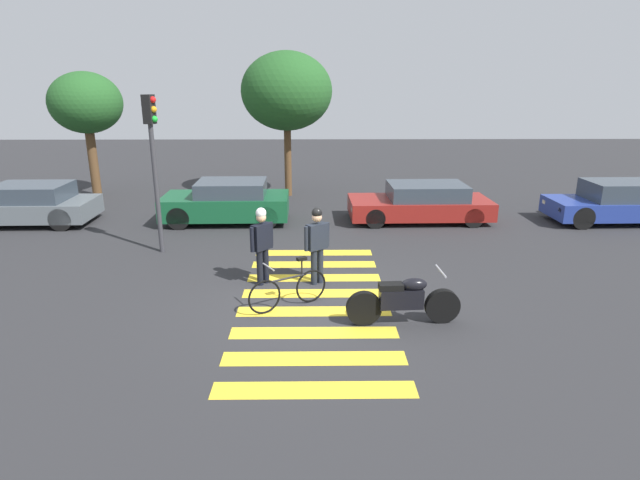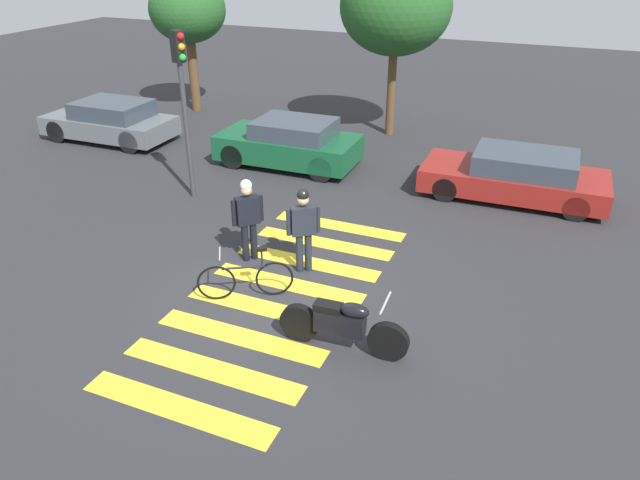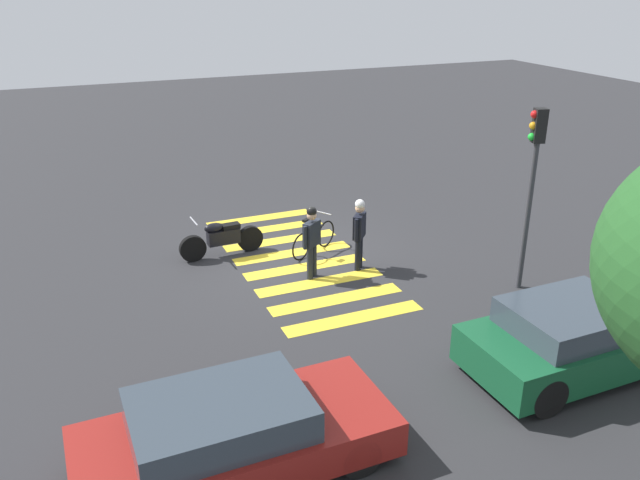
# 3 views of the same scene
# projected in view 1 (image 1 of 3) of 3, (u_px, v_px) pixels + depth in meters

# --- Properties ---
(ground_plane) EXTENTS (60.00, 60.00, 0.00)m
(ground_plane) POSITION_uv_depth(u_px,v_px,m) (314.00, 302.00, 10.62)
(ground_plane) COLOR #2B2B2D
(police_motorcycle) EXTENTS (2.14, 0.62, 1.05)m
(police_motorcycle) POSITION_uv_depth(u_px,v_px,m) (403.00, 300.00, 9.57)
(police_motorcycle) COLOR black
(police_motorcycle) RESTS_ON ground_plane
(leaning_bicycle) EXTENTS (1.51, 0.94, 1.01)m
(leaning_bicycle) POSITION_uv_depth(u_px,v_px,m) (289.00, 290.00, 10.27)
(leaning_bicycle) COLOR black
(leaning_bicycle) RESTS_ON ground_plane
(officer_on_foot) EXTENTS (0.55, 0.44, 1.74)m
(officer_on_foot) POSITION_uv_depth(u_px,v_px,m) (317.00, 241.00, 11.31)
(officer_on_foot) COLOR #1E232D
(officer_on_foot) RESTS_ON ground_plane
(officer_by_motorcycle) EXTENTS (0.46, 0.52, 1.74)m
(officer_by_motorcycle) POSITION_uv_depth(u_px,v_px,m) (262.00, 241.00, 11.29)
(officer_by_motorcycle) COLOR black
(officer_by_motorcycle) RESTS_ON ground_plane
(crosswalk_stripes) EXTENTS (3.03, 6.75, 0.01)m
(crosswalk_stripes) POSITION_uv_depth(u_px,v_px,m) (314.00, 302.00, 10.62)
(crosswalk_stripes) COLOR yellow
(crosswalk_stripes) RESTS_ON ground_plane
(car_grey_coupe) EXTENTS (4.13, 1.93, 1.26)m
(car_grey_coupe) POSITION_uv_depth(u_px,v_px,m) (28.00, 205.00, 16.20)
(car_grey_coupe) COLOR black
(car_grey_coupe) RESTS_ON ground_plane
(car_green_compact) EXTENTS (3.96, 1.94, 1.32)m
(car_green_compact) POSITION_uv_depth(u_px,v_px,m) (227.00, 202.00, 16.41)
(car_green_compact) COLOR black
(car_green_compact) RESTS_ON ground_plane
(car_maroon_wagon) EXTENTS (4.48, 1.97, 1.20)m
(car_maroon_wagon) POSITION_uv_depth(u_px,v_px,m) (421.00, 203.00, 16.57)
(car_maroon_wagon) COLOR black
(car_maroon_wagon) RESTS_ON ground_plane
(car_blue_hatchback) EXTENTS (4.04, 1.79, 1.31)m
(car_blue_hatchback) POSITION_uv_depth(u_px,v_px,m) (616.00, 203.00, 16.37)
(car_blue_hatchback) COLOR black
(car_blue_hatchback) RESTS_ON ground_plane
(traffic_light_pole) EXTENTS (0.35, 0.30, 4.02)m
(traffic_light_pole) POSITION_uv_depth(u_px,v_px,m) (153.00, 149.00, 12.92)
(traffic_light_pole) COLOR #38383D
(traffic_light_pole) RESTS_ON ground_plane
(street_tree_near) EXTENTS (2.65, 2.65, 4.66)m
(street_tree_near) POSITION_uv_depth(u_px,v_px,m) (86.00, 104.00, 19.25)
(street_tree_near) COLOR brown
(street_tree_near) RESTS_ON ground_plane
(street_tree_mid) EXTENTS (3.38, 3.38, 5.38)m
(street_tree_mid) POSITION_uv_depth(u_px,v_px,m) (287.00, 92.00, 19.20)
(street_tree_mid) COLOR brown
(street_tree_mid) RESTS_ON ground_plane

